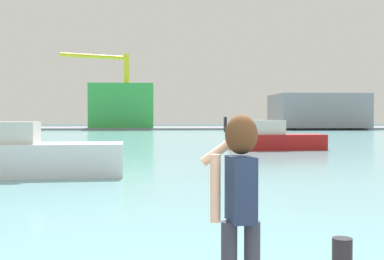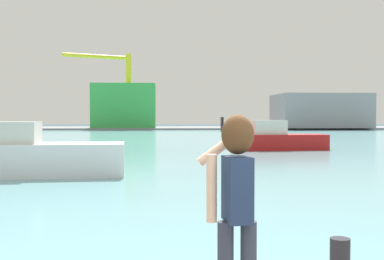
{
  "view_description": "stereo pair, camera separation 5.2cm",
  "coord_description": "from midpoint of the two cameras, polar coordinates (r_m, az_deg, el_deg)",
  "views": [
    {
      "loc": [
        -1.38,
        -3.5,
        2.18
      ],
      "look_at": [
        -0.65,
        6.93,
        1.92
      ],
      "focal_mm": 45.26,
      "sensor_mm": 36.0,
      "label": 1
    },
    {
      "loc": [
        -1.33,
        -3.51,
        2.18
      ],
      "look_at": [
        -0.65,
        6.93,
        1.92
      ],
      "focal_mm": 45.26,
      "sensor_mm": 36.0,
      "label": 2
    }
  ],
  "objects": [
    {
      "name": "far_shore_dock",
      "position": [
        95.54,
        -3.21,
        0.23
      ],
      "size": [
        140.0,
        20.0,
        0.36
      ],
      "primitive_type": "cube",
      "color": "gray",
      "rests_on": "ground_plane"
    },
    {
      "name": "warehouse_right",
      "position": [
        94.52,
        14.53,
        2.18
      ],
      "size": [
        16.39,
        12.38,
        6.26
      ],
      "primitive_type": "cube",
      "color": "gray",
      "rests_on": "far_shore_dock"
    },
    {
      "name": "person_photographer",
      "position": [
        4.2,
        5.25,
        -7.42
      ],
      "size": [
        0.53,
        0.55,
        1.74
      ],
      "rotation": [
        0.0,
        0.0,
        1.69
      ],
      "color": "#2D3342",
      "rests_on": "quay_promenade"
    },
    {
      "name": "boat_moored_2",
      "position": [
        33.35,
        9.71,
        -1.07
      ],
      "size": [
        6.43,
        2.86,
        2.01
      ],
      "rotation": [
        0.0,
        0.0,
        0.08
      ],
      "color": "#B21919",
      "rests_on": "harbor_water"
    },
    {
      "name": "ground_plane",
      "position": [
        53.57,
        -2.57,
        -0.9
      ],
      "size": [
        220.0,
        220.0,
        0.0
      ],
      "primitive_type": "plane",
      "color": "#334751"
    },
    {
      "name": "harbor_water",
      "position": [
        55.56,
        -2.62,
        -0.81
      ],
      "size": [
        140.0,
        100.0,
        0.02
      ],
      "primitive_type": "cube",
      "color": "#6BA8B2",
      "rests_on": "ground_plane"
    },
    {
      "name": "warehouse_left",
      "position": [
        92.76,
        -8.19,
        2.8
      ],
      "size": [
        11.62,
        10.9,
        8.11
      ],
      "primitive_type": "cube",
      "color": "green",
      "rests_on": "far_shore_dock"
    },
    {
      "name": "port_crane",
      "position": [
        89.59,
        -8.85,
        5.76
      ],
      "size": [
        11.75,
        5.28,
        13.61
      ],
      "color": "yellow",
      "rests_on": "far_shore_dock"
    },
    {
      "name": "harbor_bollard",
      "position": [
        5.62,
        17.01,
        -14.14
      ],
      "size": [
        0.21,
        0.21,
        0.42
      ],
      "primitive_type": "cylinder",
      "color": "black",
      "rests_on": "quay_promenade"
    },
    {
      "name": "boat_moored",
      "position": [
        18.97,
        -19.26,
        -2.89
      ],
      "size": [
        7.13,
        2.66,
        2.02
      ],
      "rotation": [
        0.0,
        0.0,
        0.07
      ],
      "color": "white",
      "rests_on": "harbor_water"
    }
  ]
}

